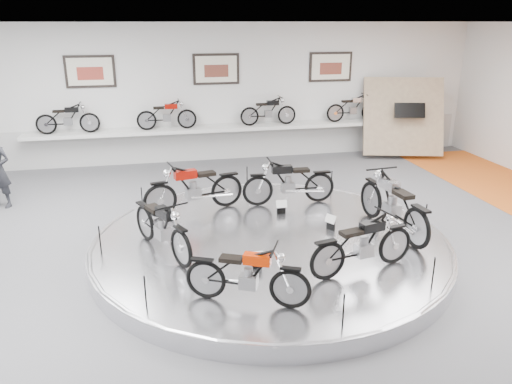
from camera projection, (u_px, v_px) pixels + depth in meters
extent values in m
plane|color=#505052|center=(274.00, 260.00, 8.87)|extent=(16.00, 16.00, 0.00)
plane|color=white|center=(277.00, 23.00, 7.57)|extent=(16.00, 16.00, 0.00)
plane|color=silver|center=(217.00, 93.00, 14.69)|extent=(16.00, 0.00, 16.00)
cube|color=#BCBCBA|center=(218.00, 142.00, 15.15)|extent=(15.68, 0.04, 1.10)
cylinder|color=silver|center=(270.00, 245.00, 9.10)|extent=(6.40, 6.40, 0.30)
torus|color=#B2B2BA|center=(270.00, 239.00, 9.06)|extent=(6.40, 6.40, 0.10)
cube|color=silver|center=(219.00, 129.00, 14.74)|extent=(11.00, 0.55, 0.10)
cube|color=silver|center=(90.00, 72.00, 13.73)|extent=(1.35, 0.06, 0.88)
cube|color=silver|center=(216.00, 69.00, 14.43)|extent=(1.35, 0.06, 0.88)
cube|color=silver|center=(331.00, 67.00, 15.13)|extent=(1.35, 0.06, 0.88)
cube|color=tan|center=(403.00, 117.00, 15.23)|extent=(2.56, 1.52, 2.30)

